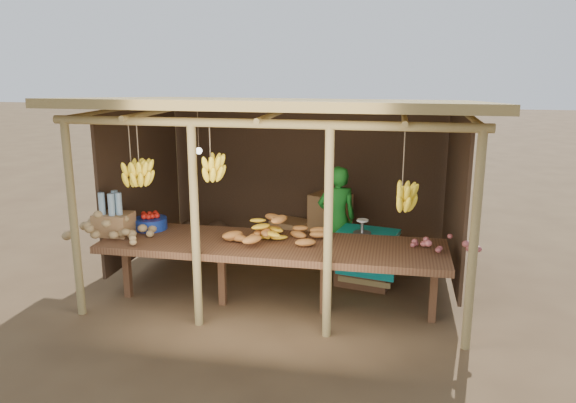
# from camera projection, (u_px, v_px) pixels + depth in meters

# --- Properties ---
(ground) EXTENTS (60.00, 60.00, 0.00)m
(ground) POSITION_uv_depth(u_px,v_px,m) (288.00, 278.00, 7.43)
(ground) COLOR brown
(ground) RESTS_ON ground
(stall_structure) EXTENTS (4.70, 3.50, 2.43)m
(stall_structure) POSITION_uv_depth(u_px,v_px,m) (285.00, 137.00, 6.82)
(stall_structure) COLOR #9B8450
(stall_structure) RESTS_ON ground
(counter) EXTENTS (3.90, 1.05, 0.80)m
(counter) POSITION_uv_depth(u_px,v_px,m) (272.00, 248.00, 6.35)
(counter) COLOR brown
(counter) RESTS_ON ground
(potato_heap) EXTENTS (1.01, 0.68, 0.36)m
(potato_heap) POSITION_uv_depth(u_px,v_px,m) (111.00, 222.00, 6.51)
(potato_heap) COLOR tan
(potato_heap) RESTS_ON counter
(sweet_potato_heap) EXTENTS (1.22, 0.93, 0.36)m
(sweet_potato_heap) POSITION_uv_depth(u_px,v_px,m) (275.00, 226.00, 6.34)
(sweet_potato_heap) COLOR #BF7431
(sweet_potato_heap) RESTS_ON counter
(onion_heap) EXTENTS (0.79, 0.57, 0.35)m
(onion_heap) POSITION_uv_depth(u_px,v_px,m) (447.00, 238.00, 5.92)
(onion_heap) COLOR #AF5555
(onion_heap) RESTS_ON counter
(banana_pile) EXTENTS (0.67, 0.55, 0.35)m
(banana_pile) POSITION_uv_depth(u_px,v_px,m) (259.00, 225.00, 6.42)
(banana_pile) COLOR yellow
(banana_pile) RESTS_ON counter
(tomato_basin) EXTENTS (0.40, 0.40, 0.21)m
(tomato_basin) POSITION_uv_depth(u_px,v_px,m) (151.00, 222.00, 6.84)
(tomato_basin) COLOR navy
(tomato_basin) RESTS_ON counter
(bottle_box) EXTENTS (0.41, 0.33, 0.52)m
(bottle_box) POSITION_uv_depth(u_px,v_px,m) (114.00, 218.00, 6.60)
(bottle_box) COLOR #A17548
(bottle_box) RESTS_ON counter
(vendor) EXTENTS (0.62, 0.51, 1.45)m
(vendor) POSITION_uv_depth(u_px,v_px,m) (337.00, 219.00, 7.57)
(vendor) COLOR #1B7A22
(vendor) RESTS_ON ground
(tarp_crate) EXTENTS (0.86, 0.79, 0.89)m
(tarp_crate) POSITION_uv_depth(u_px,v_px,m) (366.00, 256.00, 7.20)
(tarp_crate) COLOR brown
(tarp_crate) RESTS_ON ground
(carton_stack) EXTENTS (1.25, 0.60, 0.86)m
(carton_stack) POSITION_uv_depth(u_px,v_px,m) (317.00, 226.00, 8.45)
(carton_stack) COLOR #A17548
(carton_stack) RESTS_ON ground
(burlap_sacks) EXTENTS (0.87, 0.46, 0.61)m
(burlap_sacks) POSITION_uv_depth(u_px,v_px,m) (205.00, 237.00, 8.31)
(burlap_sacks) COLOR #402D1E
(burlap_sacks) RESTS_ON ground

